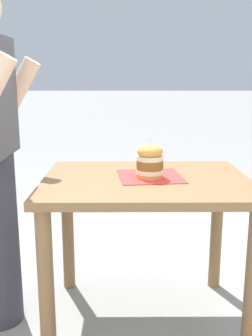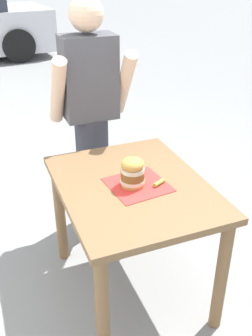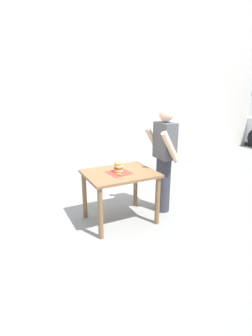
# 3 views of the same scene
# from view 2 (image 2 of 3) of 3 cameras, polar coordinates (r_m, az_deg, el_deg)

# --- Properties ---
(ground_plane) EXTENTS (80.00, 80.00, 0.00)m
(ground_plane) POSITION_cam_2_polar(r_m,az_deg,el_deg) (2.68, 0.82, -16.81)
(ground_plane) COLOR gray
(patio_table) EXTENTS (0.80, 1.02, 0.78)m
(patio_table) POSITION_cam_2_polar(r_m,az_deg,el_deg) (2.27, 0.93, -5.37)
(patio_table) COLOR brown
(patio_table) RESTS_ON ground
(serving_paper) EXTENTS (0.34, 0.34, 0.00)m
(serving_paper) POSITION_cam_2_polar(r_m,az_deg,el_deg) (2.18, 1.72, -2.44)
(serving_paper) COLOR red
(serving_paper) RESTS_ON patio_table
(sandwich) EXTENTS (0.14, 0.14, 0.20)m
(sandwich) POSITION_cam_2_polar(r_m,az_deg,el_deg) (2.13, 0.97, -0.56)
(sandwich) COLOR gold
(sandwich) RESTS_ON serving_paper
(pickle_spear) EXTENTS (0.08, 0.06, 0.02)m
(pickle_spear) POSITION_cam_2_polar(r_m,az_deg,el_deg) (2.18, 4.82, -2.15)
(pickle_spear) COLOR #8EA83D
(pickle_spear) RESTS_ON serving_paper
(diner_across_table) EXTENTS (0.55, 0.35, 1.69)m
(diner_across_table) POSITION_cam_2_polar(r_m,az_deg,el_deg) (2.80, -5.10, 7.07)
(diner_across_table) COLOR #33333D
(diner_across_table) RESTS_ON ground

